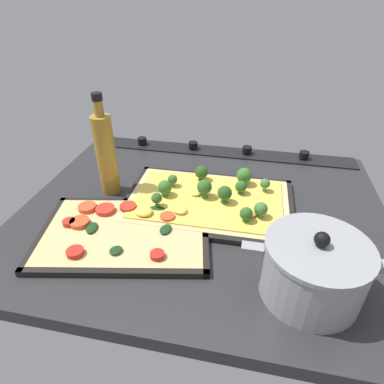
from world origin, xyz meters
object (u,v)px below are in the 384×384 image
Objects in this scene: cooking_pot at (313,269)px; oil_bottle at (106,153)px; veggie_pizza_back at (122,230)px; baking_tray_back at (125,234)px; broccoli_pizza at (209,198)px; baking_tray_front at (208,204)px.

cooking_pot is 50.99cm from oil_bottle.
baking_tray_back is at bearing 156.91° from veggie_pizza_back.
veggie_pizza_back is (16.03, 13.99, -0.74)cm from broccoli_pizza.
cooking_pot is 0.96× the size of oil_bottle.
baking_tray_back is (15.37, 14.27, -1.46)cm from broccoli_pizza.
baking_tray_back is 1.08× the size of veggie_pizza_back.
baking_tray_front is at bearing 35.73° from broccoli_pizza.
broccoli_pizza is at bearing -137.12° from baking_tray_back.
oil_bottle is (8.91, -15.07, 9.28)cm from veggie_pizza_back.
broccoli_pizza is 1.51× the size of oil_bottle.
cooking_pot reaches higher than baking_tray_front.
baking_tray_back is 36.83cm from cooking_pot.
oil_bottle reaches higher than veggie_pizza_back.
baking_tray_front is 1.61× the size of oil_bottle.
baking_tray_front and baking_tray_back have the same top height.
cooking_pot is at bearing 167.94° from veggie_pizza_back.
oil_bottle is at bearing -58.06° from baking_tray_back.
cooking_pot is at bearing 133.70° from baking_tray_front.
cooking_pot is (-35.73, 7.49, 4.89)cm from baking_tray_back.
veggie_pizza_back is 19.82cm from oil_bottle.
baking_tray_front is 20.97cm from veggie_pizza_back.
cooking_pot reaches higher than broccoli_pizza.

